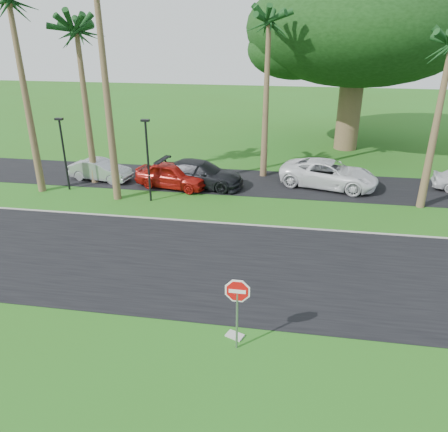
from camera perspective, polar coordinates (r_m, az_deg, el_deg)
ground at (r=16.68m, az=1.32°, el=-9.98°), size 120.00×120.00×0.00m
road at (r=18.36m, az=2.19°, el=-6.52°), size 120.00×8.00×0.02m
parking_strip at (r=27.89m, az=4.90°, el=4.33°), size 120.00×5.00×0.02m
curb at (r=21.92m, az=3.52°, el=-1.18°), size 120.00×0.12×0.06m
stop_sign_near at (r=13.17m, az=1.75°, el=-10.94°), size 1.05×0.07×2.62m
palm_left_far at (r=27.16m, az=-26.24°, el=23.44°), size 5.00×5.00×11.50m
palm_left_mid at (r=27.65m, az=-18.65°, el=21.45°), size 5.00×5.00×10.00m
palm_center at (r=27.80m, az=5.88°, el=23.48°), size 5.00×5.00×10.50m
canopy_tree at (r=35.98m, az=17.15°, el=22.36°), size 16.50×16.50×13.12m
streetlight_left at (r=27.64m, az=-20.22°, el=8.17°), size 0.45×0.25×4.34m
streetlight_right at (r=24.49m, az=-9.94°, el=7.77°), size 0.45×0.25×4.64m
car_silver at (r=29.25m, az=-15.81°, el=5.78°), size 4.19×2.02×1.32m
car_red at (r=26.99m, az=-6.77°, el=5.30°), size 4.82×2.69×1.55m
car_dark at (r=27.05m, az=-3.13°, el=5.49°), size 5.67×2.98×1.57m
car_minivan at (r=27.66m, az=13.53°, el=5.34°), size 6.36×4.07×1.63m
utility_slab at (r=14.66m, az=1.42°, el=-15.34°), size 0.64×0.53×0.06m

